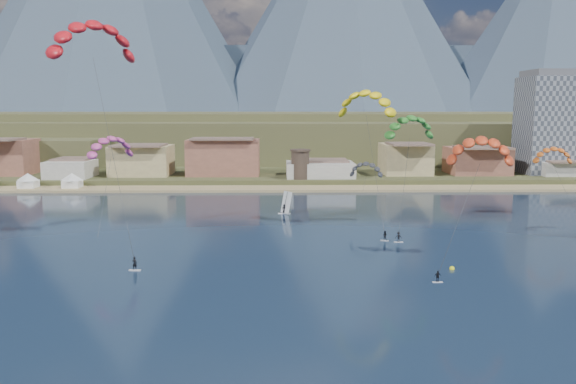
{
  "coord_description": "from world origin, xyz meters",
  "views": [
    {
      "loc": [
        -1.5,
        -53.25,
        22.31
      ],
      "look_at": [
        0.0,
        32.0,
        10.0
      ],
      "focal_mm": 36.27,
      "sensor_mm": 36.0,
      "label": 1
    }
  ],
  "objects": [
    {
      "name": "ground",
      "position": [
        0.0,
        0.0,
        0.0
      ],
      "size": [
        2400.0,
        2400.0,
        0.0
      ],
      "primitive_type": "plane",
      "color": "black",
      "rests_on": "ground"
    },
    {
      "name": "apartment_tower",
      "position": [
        85.0,
        128.0,
        17.82
      ],
      "size": [
        20.0,
        16.0,
        32.0
      ],
      "color": "gray",
      "rests_on": "ground"
    },
    {
      "name": "kitesurfer_red",
      "position": [
        -29.07,
        35.97,
        33.13
      ],
      "size": [
        15.71,
        17.11,
        36.78
      ],
      "color": "silver",
      "rests_on": "ground"
    },
    {
      "name": "kitesurfer_orange",
      "position": [
        27.37,
        28.97,
        16.92
      ],
      "size": [
        14.12,
        13.36,
        21.07
      ],
      "color": "silver",
      "rests_on": "ground"
    },
    {
      "name": "distant_kite_dark",
      "position": [
        17.76,
        72.37,
        9.66
      ],
      "size": [
        8.1,
        6.49,
        12.95
      ],
      "color": "#262626",
      "rests_on": "ground"
    },
    {
      "name": "windsurfer",
      "position": [
        0.02,
        68.75,
        1.51
      ],
      "size": [
        2.67,
        2.9,
        4.75
      ],
      "color": "silver",
      "rests_on": "ground"
    },
    {
      "name": "mountain_ridge",
      "position": [
        -14.6,
        823.65,
        150.31
      ],
      "size": [
        2060.0,
        480.0,
        400.0
      ],
      "color": "#313F53",
      "rests_on": "ground"
    },
    {
      "name": "land",
      "position": [
        0.0,
        560.0,
        0.0
      ],
      "size": [
        2200.0,
        900.0,
        4.0
      ],
      "color": "#4C4829",
      "rests_on": "ground"
    },
    {
      "name": "foothills",
      "position": [
        22.39,
        232.47,
        9.08
      ],
      "size": [
        940.0,
        210.0,
        18.0
      ],
      "color": "brown",
      "rests_on": "ground"
    },
    {
      "name": "beach_tents",
      "position": [
        -76.25,
        106.0,
        3.71
      ],
      "size": [
        43.4,
        6.4,
        5.0
      ],
      "color": "white",
      "rests_on": "ground"
    },
    {
      "name": "kitesurfer_yellow",
      "position": [
        14.41,
        51.73,
        23.81
      ],
      "size": [
        11.84,
        13.94,
        26.62
      ],
      "color": "silver",
      "rests_on": "ground"
    },
    {
      "name": "watchtower",
      "position": [
        5.0,
        114.0,
        6.37
      ],
      "size": [
        5.82,
        5.82,
        8.6
      ],
      "color": "#47382D",
      "rests_on": "ground"
    },
    {
      "name": "buoy",
      "position": [
        22.81,
        25.09,
        0.12
      ],
      "size": [
        0.71,
        0.71,
        0.71
      ],
      "color": "#F9F81A",
      "rests_on": "ground"
    },
    {
      "name": "distant_kite_pink",
      "position": [
        -31.81,
        52.7,
        16.0
      ],
      "size": [
        8.86,
        8.81,
        18.97
      ],
      "color": "#262626",
      "rests_on": "ground"
    },
    {
      "name": "kitesurfer_green",
      "position": [
        22.45,
        52.26,
        19.39
      ],
      "size": [
        10.46,
        14.13,
        22.63
      ],
      "color": "silver",
      "rests_on": "ground"
    },
    {
      "name": "town",
      "position": [
        -40.0,
        122.0,
        8.0
      ],
      "size": [
        400.0,
        24.0,
        12.0
      ],
      "color": "beige",
      "rests_on": "ground"
    },
    {
      "name": "distant_kite_orange",
      "position": [
        54.71,
        64.18,
        13.37
      ],
      "size": [
        8.33,
        6.23,
        16.27
      ],
      "color": "#262626",
      "rests_on": "ground"
    },
    {
      "name": "beach",
      "position": [
        0.0,
        106.0,
        0.25
      ],
      "size": [
        2200.0,
        12.0,
        0.9
      ],
      "color": "#A2895C",
      "rests_on": "ground"
    }
  ]
}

